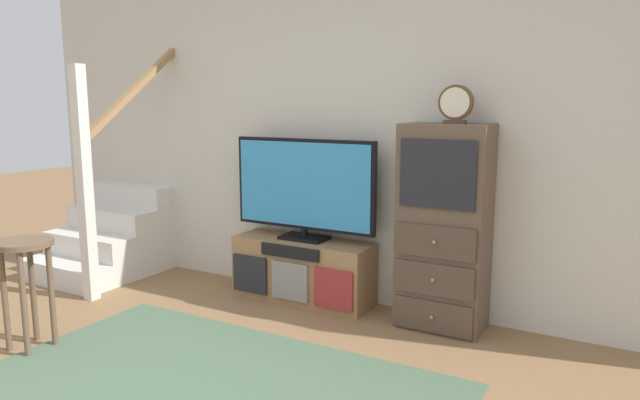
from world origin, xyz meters
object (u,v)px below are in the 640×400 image
object	(u,v)px
side_cabinet	(443,228)
desk_clock	(456,104)
media_console	(303,270)
bar_stool_near	(26,268)
television	(304,186)

from	to	relation	value
side_cabinet	desk_clock	xyz separation A→B (m)	(0.05, -0.01, 0.82)
media_console	bar_stool_near	xyz separation A→B (m)	(-1.02, -1.60, 0.28)
television	bar_stool_near	world-z (taller)	television
media_console	desk_clock	bearing A→B (deg)	-0.24
television	bar_stool_near	size ratio (longest dim) A/B	1.70
media_console	television	size ratio (longest dim) A/B	0.93
desk_clock	bar_stool_near	size ratio (longest dim) A/B	0.36
television	desk_clock	xyz separation A→B (m)	(1.15, -0.03, 0.62)
side_cabinet	media_console	bearing A→B (deg)	-179.47
media_console	desk_clock	world-z (taller)	desk_clock
television	bar_stool_near	bearing A→B (deg)	-122.06
bar_stool_near	media_console	bearing A→B (deg)	57.56
television	bar_stool_near	xyz separation A→B (m)	(-1.02, -1.62, -0.37)
side_cabinet	bar_stool_near	xyz separation A→B (m)	(-2.11, -1.61, -0.17)
television	side_cabinet	bearing A→B (deg)	-0.71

